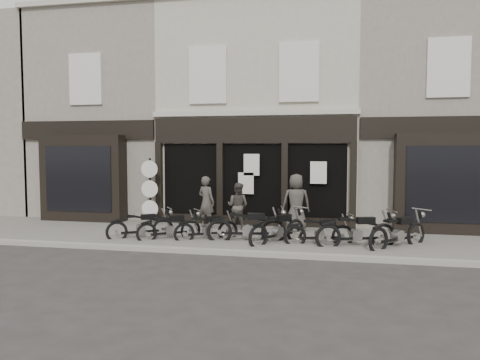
% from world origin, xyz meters
% --- Properties ---
extents(ground_plane, '(90.00, 90.00, 0.00)m').
position_xyz_m(ground_plane, '(0.00, 0.00, 0.00)').
color(ground_plane, '#2D2B28').
rests_on(ground_plane, ground).
extents(pavement, '(30.00, 4.20, 0.12)m').
position_xyz_m(pavement, '(0.00, 0.90, 0.06)').
color(pavement, '#67635B').
rests_on(pavement, ground_plane).
extents(kerb, '(30.00, 0.25, 0.13)m').
position_xyz_m(kerb, '(0.00, -1.25, 0.07)').
color(kerb, gray).
rests_on(kerb, ground_plane).
extents(central_building, '(7.30, 6.22, 8.34)m').
position_xyz_m(central_building, '(0.00, 5.95, 4.08)').
color(central_building, '#BAB4A0').
rests_on(central_building, ground).
extents(neighbour_left, '(5.60, 6.73, 8.34)m').
position_xyz_m(neighbour_left, '(-6.35, 5.90, 4.04)').
color(neighbour_left, gray).
rests_on(neighbour_left, ground).
extents(neighbour_right, '(5.60, 6.73, 8.34)m').
position_xyz_m(neighbour_right, '(6.35, 5.90, 4.04)').
color(neighbour_right, gray).
rests_on(neighbour_right, ground).
extents(motorcycle_0, '(1.81, 1.35, 0.98)m').
position_xyz_m(motorcycle_0, '(-2.92, 0.03, 0.39)').
color(motorcycle_0, black).
rests_on(motorcycle_0, ground).
extents(motorcycle_1, '(1.73, 1.37, 0.96)m').
position_xyz_m(motorcycle_1, '(-2.00, 0.04, 0.38)').
color(motorcycle_1, black).
rests_on(motorcycle_1, ground).
extents(motorcycle_2, '(1.79, 1.22, 0.95)m').
position_xyz_m(motorcycle_2, '(-0.88, 0.20, 0.38)').
color(motorcycle_2, black).
rests_on(motorcycle_2, ground).
extents(motorcycle_3, '(2.32, 0.78, 1.12)m').
position_xyz_m(motorcycle_3, '(0.36, 0.19, 0.44)').
color(motorcycle_3, black).
rests_on(motorcycle_3, ground).
extents(motorcycle_4, '(1.57, 1.91, 1.07)m').
position_xyz_m(motorcycle_4, '(1.26, 0.18, 0.43)').
color(motorcycle_4, black).
rests_on(motorcycle_4, ground).
extents(motorcycle_5, '(1.97, 0.84, 0.97)m').
position_xyz_m(motorcycle_5, '(2.46, 0.20, 0.38)').
color(motorcycle_5, black).
rests_on(motorcycle_5, ground).
extents(motorcycle_6, '(2.23, 1.04, 1.11)m').
position_xyz_m(motorcycle_6, '(3.48, 0.07, 0.44)').
color(motorcycle_6, black).
rests_on(motorcycle_6, ground).
extents(motorcycle_7, '(1.82, 1.80, 1.10)m').
position_xyz_m(motorcycle_7, '(4.60, 0.22, 0.44)').
color(motorcycle_7, black).
rests_on(motorcycle_7, ground).
extents(man_left, '(0.76, 0.64, 1.76)m').
position_xyz_m(man_left, '(-1.43, 2.07, 1.00)').
color(man_left, '#413C36').
rests_on(man_left, pavement).
extents(man_centre, '(0.87, 0.74, 1.56)m').
position_xyz_m(man_centre, '(-0.32, 1.98, 0.90)').
color(man_centre, '#443E37').
rests_on(man_centre, pavement).
extents(man_right, '(1.02, 0.77, 1.88)m').
position_xyz_m(man_right, '(1.62, 2.08, 1.06)').
color(man_right, '#403B35').
rests_on(man_right, pavement).
extents(advert_sign_post, '(0.60, 0.39, 2.48)m').
position_xyz_m(advert_sign_post, '(-3.52, 2.18, 1.21)').
color(advert_sign_post, black).
rests_on(advert_sign_post, ground).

